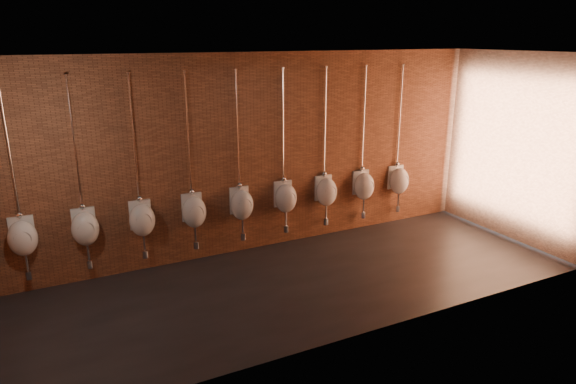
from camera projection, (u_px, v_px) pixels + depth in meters
name	position (u px, v px, depth m)	size (l,w,h in m)	color
ground	(294.00, 284.00, 7.38)	(8.50, 8.50, 0.00)	black
room_shell	(294.00, 148.00, 6.80)	(8.54, 3.04, 3.22)	black
urinal_0	(23.00, 237.00, 6.85)	(0.39, 0.34, 2.72)	white
urinal_1	(85.00, 227.00, 7.19)	(0.39, 0.34, 2.72)	white
urinal_2	(142.00, 219.00, 7.53)	(0.39, 0.34, 2.72)	white
urinal_3	(194.00, 211.00, 7.86)	(0.39, 0.34, 2.72)	white
urinal_4	(242.00, 204.00, 8.20)	(0.39, 0.34, 2.72)	white
urinal_5	(286.00, 197.00, 8.54)	(0.39, 0.34, 2.72)	white
urinal_6	(326.00, 191.00, 8.88)	(0.39, 0.34, 2.72)	white
urinal_7	(364.00, 185.00, 9.21)	(0.39, 0.34, 2.72)	white
urinal_8	(399.00, 180.00, 9.55)	(0.39, 0.34, 2.72)	white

